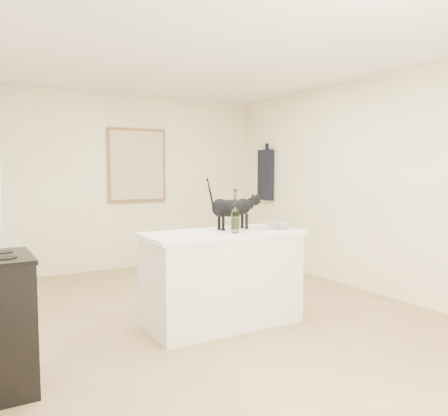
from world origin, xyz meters
TOP-DOWN VIEW (x-y plane):
  - floor at (0.00, 0.00)m, footprint 5.50×5.50m
  - ceiling at (0.00, 0.00)m, footprint 5.50×5.50m
  - wall_back at (0.00, 2.75)m, footprint 4.50×0.00m
  - wall_right at (2.25, 0.00)m, footprint 0.00×5.50m
  - island_base at (0.10, -0.20)m, footprint 1.44×0.67m
  - island_top at (0.10, -0.20)m, footprint 1.50×0.70m
  - artwork_frame at (0.30, 2.72)m, footprint 0.90×0.03m
  - artwork_canvas at (0.30, 2.70)m, footprint 0.82×0.00m
  - hanging_garment at (2.19, 2.05)m, footprint 0.08×0.34m
  - black_cat at (0.27, -0.11)m, footprint 0.54×0.16m
  - wine_bottle at (0.16, -0.34)m, footprint 0.08×0.08m
  - glass_bowl at (0.70, -0.30)m, footprint 0.31×0.31m
  - fridge_paper at (-1.60, 2.37)m, footprint 0.02×0.15m

SIDE VIEW (x-z plane):
  - floor at x=0.00m, z-range 0.00..0.00m
  - island_base at x=0.10m, z-range 0.00..0.86m
  - island_top at x=0.10m, z-range 0.86..0.90m
  - glass_bowl at x=0.70m, z-range 0.90..0.97m
  - wine_bottle at x=0.16m, z-range 0.90..1.26m
  - black_cat at x=0.27m, z-range 0.90..1.28m
  - fridge_paper at x=-1.60m, z-range 1.16..1.35m
  - wall_back at x=0.00m, z-range -0.95..3.55m
  - wall_right at x=2.25m, z-range -1.45..4.05m
  - hanging_garment at x=2.19m, z-range 1.00..1.80m
  - artwork_frame at x=0.30m, z-range 1.00..2.10m
  - artwork_canvas at x=0.30m, z-range 1.04..2.06m
  - ceiling at x=0.00m, z-range 2.60..2.60m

